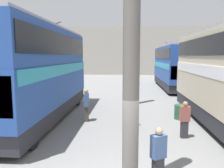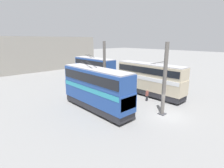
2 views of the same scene
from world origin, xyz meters
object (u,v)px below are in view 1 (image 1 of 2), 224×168
(bus_left_far, at_px, (172,64))
(bus_right_mid, at_px, (42,68))
(person_aisle_midway, at_px, (131,110))
(oil_drum, at_px, (180,112))
(person_by_left_row, at_px, (185,119))
(person_by_right_row, at_px, (86,104))
(person_aisle_foreground, at_px, (158,154))

(bus_left_far, distance_m, bus_right_mid, 16.46)
(person_aisle_midway, xyz_separation_m, oil_drum, (1.63, -2.85, -0.47))
(bus_left_far, relative_size, person_by_left_row, 6.69)
(oil_drum, bearing_deg, person_aisle_midway, 119.71)
(person_by_right_row, bearing_deg, bus_left_far, 58.17)
(bus_right_mid, xyz_separation_m, person_by_left_row, (-2.31, -7.30, -2.11))
(person_aisle_midway, xyz_separation_m, person_aisle_foreground, (-5.00, -0.71, -0.02))
(person_aisle_foreground, xyz_separation_m, oil_drum, (6.62, -2.15, -0.45))
(person_aisle_foreground, height_order, oil_drum, person_aisle_foreground)
(person_aisle_foreground, bearing_deg, bus_right_mid, 14.14)
(person_aisle_midway, height_order, oil_drum, person_aisle_midway)
(bus_right_mid, distance_m, person_aisle_foreground, 8.47)
(person_aisle_midway, height_order, person_aisle_foreground, person_aisle_midway)
(bus_left_far, xyz_separation_m, oil_drum, (-12.60, 1.92, -2.30))
(bus_left_far, xyz_separation_m, bus_right_mid, (-13.28, 9.72, 0.26))
(bus_right_mid, bearing_deg, oil_drum, -84.99)
(person_by_left_row, bearing_deg, person_by_right_row, -120.52)
(bus_left_far, relative_size, oil_drum, 13.19)
(person_aisle_foreground, bearing_deg, oil_drum, -47.41)
(person_aisle_midway, relative_size, oil_drum, 2.00)
(bus_right_mid, height_order, person_by_right_row, bus_right_mid)
(person_by_left_row, height_order, person_by_right_row, person_by_right_row)
(person_aisle_midway, relative_size, person_by_left_row, 1.02)
(person_by_left_row, height_order, oil_drum, person_by_left_row)
(bus_left_far, height_order, person_by_left_row, bus_left_far)
(bus_left_far, bearing_deg, oil_drum, 171.33)
(person_by_left_row, xyz_separation_m, oil_drum, (2.99, -0.50, -0.45))
(person_aisle_foreground, distance_m, oil_drum, 6.98)
(person_by_left_row, distance_m, oil_drum, 3.07)
(person_by_left_row, bearing_deg, bus_left_far, 165.05)
(bus_right_mid, bearing_deg, person_aisle_midway, -100.80)
(bus_left_far, distance_m, person_by_left_row, 15.89)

